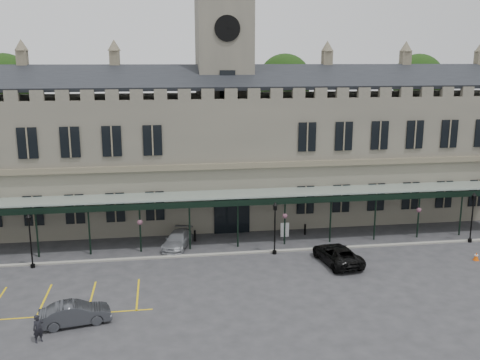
{
  "coord_description": "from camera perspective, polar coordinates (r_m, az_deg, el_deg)",
  "views": [
    {
      "loc": [
        -6.22,
        -34.83,
        15.35
      ],
      "look_at": [
        0.0,
        6.0,
        6.0
      ],
      "focal_mm": 40.0,
      "sensor_mm": 36.0,
      "label": 1
    }
  ],
  "objects": [
    {
      "name": "traffic_cone",
      "position": [
        45.98,
        23.89,
        -7.46
      ],
      "size": [
        0.42,
        0.42,
        0.66
      ],
      "rotation": [
        0.0,
        0.0,
        -0.4
      ],
      "color": "#E65107",
      "rests_on": "ground"
    },
    {
      "name": "car_van",
      "position": [
        42.06,
        10.33,
        -7.81
      ],
      "size": [
        3.08,
        5.46,
        1.44
      ],
      "primitive_type": "imported",
      "rotation": [
        0.0,
        0.0,
        3.28
      ],
      "color": "black",
      "rests_on": "ground"
    },
    {
      "name": "car_left_b",
      "position": [
        33.98,
        -17.19,
        -13.44
      ],
      "size": [
        4.31,
        2.22,
        1.35
      ],
      "primitive_type": "imported",
      "rotation": [
        0.0,
        0.0,
        1.77
      ],
      "color": "#34363B",
      "rests_on": "ground"
    },
    {
      "name": "person_a",
      "position": [
        32.62,
        -20.73,
        -14.61
      ],
      "size": [
        0.7,
        0.63,
        1.61
      ],
      "primitive_type": "imported",
      "rotation": [
        0.0,
        0.0,
        0.55
      ],
      "color": "black",
      "rests_on": "ground"
    },
    {
      "name": "lamp_post_mid",
      "position": [
        42.81,
        3.75,
        -4.64
      ],
      "size": [
        0.41,
        0.41,
        4.33
      ],
      "color": "black",
      "rests_on": "ground"
    },
    {
      "name": "tree_behind_right",
      "position": [
        67.07,
        18.41,
        9.95
      ],
      "size": [
        6.0,
        6.0,
        16.0
      ],
      "color": "#332314",
      "rests_on": "ground"
    },
    {
      "name": "tree_behind_mid",
      "position": [
        61.55,
        4.78,
        10.35
      ],
      "size": [
        6.0,
        6.0,
        16.0
      ],
      "color": "#332314",
      "rests_on": "ground"
    },
    {
      "name": "clock_tower",
      "position": [
        51.25,
        -1.71,
        10.25
      ],
      "size": [
        5.6,
        5.6,
        24.8
      ],
      "color": "#5F5B4F",
      "rests_on": "ground"
    },
    {
      "name": "bollard_right",
      "position": [
        48.33,
        6.95,
        -5.24
      ],
      "size": [
        0.18,
        0.18,
        0.99
      ],
      "primitive_type": "cylinder",
      "color": "black",
      "rests_on": "ground"
    },
    {
      "name": "lamp_post_right",
      "position": [
        49.55,
        23.56,
        -3.23
      ],
      "size": [
        0.42,
        0.42,
        4.41
      ],
      "color": "black",
      "rests_on": "ground"
    },
    {
      "name": "ground",
      "position": [
        38.57,
        1.37,
        -10.7
      ],
      "size": [
        140.0,
        140.0,
        0.0
      ],
      "primitive_type": "plane",
      "color": "#2E2E31"
    },
    {
      "name": "canopy",
      "position": [
        44.67,
        -0.28,
        -4.09
      ],
      "size": [
        50.0,
        4.1,
        4.3
      ],
      "color": "#8C9E93",
      "rests_on": "ground"
    },
    {
      "name": "tree_behind_left",
      "position": [
        61.93,
        -23.75,
        9.35
      ],
      "size": [
        6.0,
        6.0,
        16.0
      ],
      "color": "#332314",
      "rests_on": "ground"
    },
    {
      "name": "car_taxi",
      "position": [
        45.09,
        -6.68,
        -6.37
      ],
      "size": [
        3.07,
        4.79,
        1.29
      ],
      "primitive_type": "imported",
      "rotation": [
        0.0,
        0.0,
        -0.31
      ],
      "color": "#A3A6AB",
      "rests_on": "ground"
    },
    {
      "name": "sign_board",
      "position": [
        47.53,
        4.8,
        -5.33
      ],
      "size": [
        0.75,
        0.08,
        1.29
      ],
      "rotation": [
        0.0,
        0.0,
        -0.03
      ],
      "color": "black",
      "rests_on": "ground"
    },
    {
      "name": "parking_markings",
      "position": [
        37.51,
        -20.29,
        -12.24
      ],
      "size": [
        16.0,
        6.0,
        0.01
      ],
      "primitive_type": null,
      "color": "gold",
      "rests_on": "ground"
    },
    {
      "name": "bollard_left",
      "position": [
        46.45,
        -4.84,
        -5.94
      ],
      "size": [
        0.18,
        0.18,
        0.99
      ],
      "primitive_type": "cylinder",
      "color": "black",
      "rests_on": "ground"
    },
    {
      "name": "lamp_post_left",
      "position": [
        42.91,
        -21.48,
        -5.58
      ],
      "size": [
        0.4,
        0.4,
        4.23
      ],
      "color": "black",
      "rests_on": "ground"
    },
    {
      "name": "kerb",
      "position": [
        43.58,
        0.1,
        -7.78
      ],
      "size": [
        60.0,
        0.4,
        0.12
      ],
      "primitive_type": "cube",
      "color": "gray",
      "rests_on": "ground"
    },
    {
      "name": "station_building",
      "position": [
        51.88,
        -1.65,
        2.89
      ],
      "size": [
        60.0,
        10.36,
        17.3
      ],
      "color": "#5F5B4F",
      "rests_on": "ground"
    }
  ]
}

